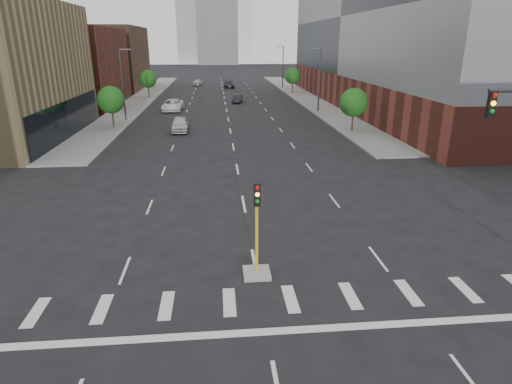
{
  "coord_description": "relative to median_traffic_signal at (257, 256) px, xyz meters",
  "views": [
    {
      "loc": [
        -1.59,
        -7.81,
        9.92
      ],
      "look_at": [
        0.35,
        13.15,
        2.5
      ],
      "focal_mm": 30.0,
      "sensor_mm": 36.0,
      "label": 1
    }
  ],
  "objects": [
    {
      "name": "building_left_far_a",
      "position": [
        -27.5,
        57.03,
        5.03
      ],
      "size": [
        20.0,
        22.0,
        12.0
      ],
      "primitive_type": "cube",
      "color": "brown",
      "rests_on": "ground"
    },
    {
      "name": "building_right_main",
      "position": [
        29.5,
        51.03,
        10.03
      ],
      "size": [
        24.0,
        70.0,
        22.0
      ],
      "color": "brown",
      "rests_on": "ground"
    },
    {
      "name": "tree_right_far",
      "position": [
        14.0,
        71.03,
        2.42
      ],
      "size": [
        3.2,
        3.2,
        4.85
      ],
      "color": "#382619",
      "rests_on": "ground"
    },
    {
      "name": "median_traffic_signal",
      "position": [
        0.0,
        0.0,
        0.0
      ],
      "size": [
        1.2,
        1.2,
        4.4
      ],
      "color": "#999993",
      "rests_on": "ground"
    },
    {
      "name": "car_distant",
      "position": [
        -5.84,
        88.67,
        -0.25
      ],
      "size": [
        2.37,
        4.45,
        1.44
      ],
      "primitive_type": "imported",
      "rotation": [
        0.0,
        0.0,
        -0.17
      ],
      "color": "#B6B7BB",
      "rests_on": "ground"
    },
    {
      "name": "tree_right_near",
      "position": [
        14.0,
        31.03,
        2.42
      ],
      "size": [
        3.2,
        3.2,
        4.85
      ],
      "color": "#382619",
      "rests_on": "ground"
    },
    {
      "name": "streetlight_left",
      "position": [
        -13.41,
        41.03,
        4.04
      ],
      "size": [
        1.6,
        0.22,
        9.07
      ],
      "color": "#2D2D30",
      "rests_on": "ground"
    },
    {
      "name": "tree_left_near",
      "position": [
        -14.0,
        36.03,
        2.42
      ],
      "size": [
        3.2,
        3.2,
        4.85
      ],
      "color": "#382619",
      "rests_on": "ground"
    },
    {
      "name": "car_far_left",
      "position": [
        -8.1,
        49.39,
        -0.13
      ],
      "size": [
        3.1,
        6.21,
        1.69
      ],
      "primitive_type": "imported",
      "rotation": [
        0.0,
        0.0,
        -0.05
      ],
      "color": "white",
      "rests_on": "ground"
    },
    {
      "name": "streetlight_right_a",
      "position": [
        13.41,
        46.03,
        4.04
      ],
      "size": [
        1.6,
        0.22,
        9.07
      ],
      "color": "#2D2D30",
      "rests_on": "ground"
    },
    {
      "name": "car_near_left",
      "position": [
        -5.84,
        33.28,
        -0.13
      ],
      "size": [
        2.13,
        5.0,
        1.68
      ],
      "primitive_type": "imported",
      "rotation": [
        0.0,
        0.0,
        0.03
      ],
      "color": "silver",
      "rests_on": "ground"
    },
    {
      "name": "car_deep_right",
      "position": [
        1.5,
        82.56,
        -0.18
      ],
      "size": [
        2.39,
        5.55,
        1.59
      ],
      "primitive_type": "imported",
      "rotation": [
        0.0,
        0.0,
        0.03
      ],
      "color": "#222327",
      "rests_on": "ground"
    },
    {
      "name": "sidewalk_left_far",
      "position": [
        -15.0,
        65.03,
        -0.9
      ],
      "size": [
        5.0,
        92.0,
        0.15
      ],
      "primitive_type": "cube",
      "color": "gray",
      "rests_on": "ground"
    },
    {
      "name": "building_left_far_b",
      "position": [
        -27.5,
        83.03,
        5.53
      ],
      "size": [
        20.0,
        24.0,
        13.0
      ],
      "primitive_type": "cube",
      "color": "brown",
      "rests_on": "ground"
    },
    {
      "name": "tree_left_far",
      "position": [
        -14.0,
        66.03,
        2.42
      ],
      "size": [
        3.2,
        3.2,
        4.85
      ],
      "color": "#382619",
      "rests_on": "ground"
    },
    {
      "name": "tower_mid",
      "position": [
        0.0,
        191.03,
        21.03
      ],
      "size": [
        18.0,
        18.0,
        44.0
      ],
      "primitive_type": "cube",
      "color": "slate",
      "rests_on": "ground"
    },
    {
      "name": "streetlight_right_b",
      "position": [
        13.41,
        81.03,
        4.04
      ],
      "size": [
        1.6,
        0.22,
        9.07
      ],
      "color": "#2D2D30",
      "rests_on": "ground"
    },
    {
      "name": "sidewalk_right_far",
      "position": [
        15.0,
        65.03,
        -0.9
      ],
      "size": [
        5.0,
        92.0,
        0.15
      ],
      "primitive_type": "cube",
      "color": "gray",
      "rests_on": "ground"
    },
    {
      "name": "car_mid_right",
      "position": [
        2.1,
        57.61,
        -0.3
      ],
      "size": [
        1.96,
        4.23,
        1.34
      ],
      "primitive_type": "imported",
      "rotation": [
        0.0,
        0.0,
        -0.14
      ],
      "color": "black",
      "rests_on": "ground"
    }
  ]
}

